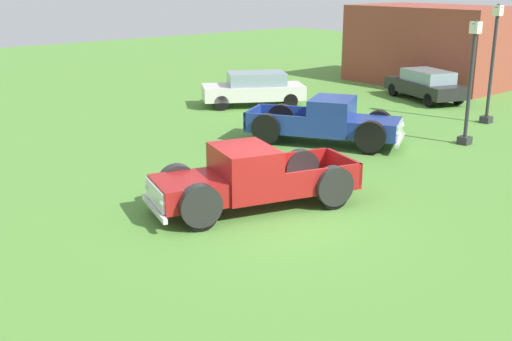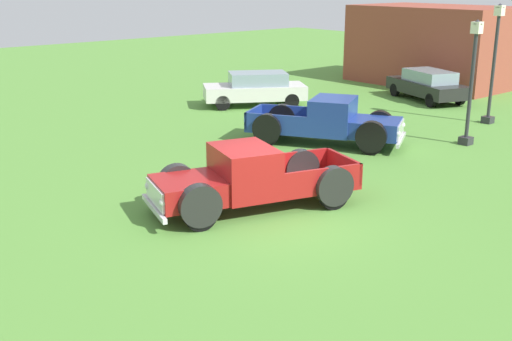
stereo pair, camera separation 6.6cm
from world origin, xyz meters
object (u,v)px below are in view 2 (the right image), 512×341
(sedan_distant_a, at_px, (256,88))
(lamp_post_near, at_px, (472,81))
(sedan_distant_b, at_px, (428,85))
(lamp_post_far, at_px, (494,62))
(pickup_truck_foreground, at_px, (242,180))
(pickup_truck_behind_right, at_px, (334,123))

(sedan_distant_a, bearing_deg, lamp_post_near, 5.59)
(lamp_post_near, bearing_deg, sedan_distant_a, -174.41)
(sedan_distant_b, xyz_separation_m, lamp_post_far, (4.12, -2.11, 1.55))
(pickup_truck_foreground, distance_m, sedan_distant_b, 15.69)
(sedan_distant_b, xyz_separation_m, lamp_post_near, (5.30, -5.52, 1.37))
(pickup_truck_foreground, distance_m, lamp_post_near, 9.39)
(sedan_distant_a, relative_size, lamp_post_near, 1.13)
(pickup_truck_behind_right, relative_size, sedan_distant_a, 1.15)
(pickup_truck_foreground, distance_m, sedan_distant_a, 12.44)
(sedan_distant_b, bearing_deg, lamp_post_far, -27.10)
(sedan_distant_a, height_order, sedan_distant_b, sedan_distant_a)
(sedan_distant_a, height_order, lamp_post_far, lamp_post_far)
(pickup_truck_foreground, bearing_deg, sedan_distant_a, 137.68)
(pickup_truck_behind_right, height_order, sedan_distant_b, pickup_truck_behind_right)
(pickup_truck_foreground, distance_m, lamp_post_far, 12.84)
(pickup_truck_behind_right, xyz_separation_m, sedan_distant_a, (-6.55, 2.33, 0.01))
(sedan_distant_a, distance_m, lamp_post_far, 9.35)
(sedan_distant_a, distance_m, lamp_post_near, 9.46)
(pickup_truck_behind_right, distance_m, lamp_post_near, 4.47)
(pickup_truck_foreground, xyz_separation_m, sedan_distant_a, (-9.20, 8.37, 0.03))
(pickup_truck_foreground, relative_size, lamp_post_near, 1.31)
(sedan_distant_b, bearing_deg, pickup_truck_behind_right, -73.91)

